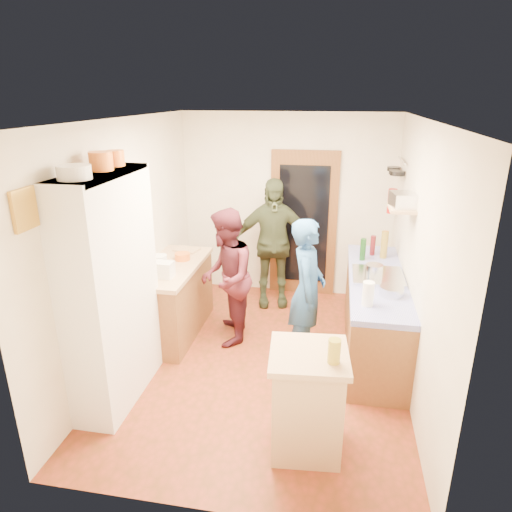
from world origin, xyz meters
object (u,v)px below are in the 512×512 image
(person_back, at_px, (273,243))
(island_base, at_px, (307,403))
(right_counter_base, at_px, (374,315))
(hutch_body, at_px, (112,291))
(person_left, at_px, (229,276))
(person_hob, at_px, (310,292))

(person_back, bearing_deg, island_base, -87.68)
(right_counter_base, height_order, person_back, person_back)
(hutch_body, height_order, person_back, hutch_body)
(right_counter_base, relative_size, person_left, 1.36)
(right_counter_base, bearing_deg, person_hob, -155.98)
(right_counter_base, distance_m, person_hob, 0.88)
(right_counter_base, height_order, island_base, island_base)
(right_counter_base, bearing_deg, hutch_body, -152.53)
(person_left, bearing_deg, person_back, 151.27)
(right_counter_base, distance_m, person_left, 1.73)
(island_base, relative_size, person_left, 0.53)
(person_left, relative_size, person_back, 0.90)
(island_base, height_order, person_hob, person_hob)
(right_counter_base, xyz_separation_m, person_left, (-1.69, -0.06, 0.39))
(right_counter_base, height_order, person_left, person_left)
(person_back, bearing_deg, hutch_body, -128.90)
(hutch_body, distance_m, right_counter_base, 2.90)
(island_base, bearing_deg, person_back, 104.02)
(hutch_body, xyz_separation_m, person_back, (1.18, 2.29, -0.20))
(person_left, bearing_deg, person_hob, 65.25)
(hutch_body, bearing_deg, person_left, 56.66)
(person_left, xyz_separation_m, person_back, (0.37, 1.06, 0.09))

